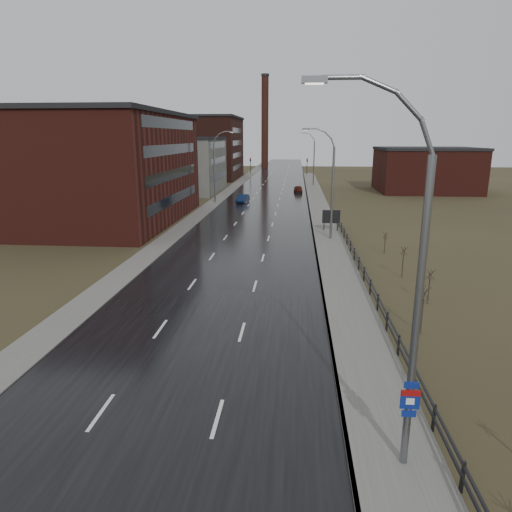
% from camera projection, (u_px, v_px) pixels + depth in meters
% --- Properties ---
extents(ground, '(320.00, 320.00, 0.00)m').
position_uv_depth(ground, '(120.00, 495.00, 13.78)').
color(ground, '#2D2819').
rests_on(ground, ground).
extents(road, '(14.00, 300.00, 0.06)m').
position_uv_depth(road, '(263.00, 205.00, 71.59)').
color(road, black).
rests_on(road, ground).
extents(sidewalk_right, '(3.20, 180.00, 0.18)m').
position_uv_depth(sidewalk_right, '(329.00, 241.00, 46.76)').
color(sidewalk_right, '#595651').
rests_on(sidewalk_right, ground).
extents(curb_right, '(0.16, 180.00, 0.18)m').
position_uv_depth(curb_right, '(314.00, 241.00, 46.88)').
color(curb_right, slate).
rests_on(curb_right, ground).
extents(sidewalk_left, '(2.40, 260.00, 0.12)m').
position_uv_depth(sidewalk_left, '(212.00, 205.00, 72.28)').
color(sidewalk_left, '#595651').
rests_on(sidewalk_left, ground).
extents(warehouse_near, '(22.44, 28.56, 13.50)m').
position_uv_depth(warehouse_near, '(88.00, 167.00, 57.20)').
color(warehouse_near, '#471914').
rests_on(warehouse_near, ground).
extents(warehouse_mid, '(16.32, 20.40, 10.50)m').
position_uv_depth(warehouse_mid, '(178.00, 164.00, 89.13)').
color(warehouse_mid, slate).
rests_on(warehouse_mid, ground).
extents(warehouse_far, '(26.52, 24.48, 15.50)m').
position_uv_depth(warehouse_far, '(188.00, 148.00, 117.83)').
color(warehouse_far, '#331611').
rests_on(warehouse_far, ground).
extents(building_right, '(18.36, 16.32, 8.50)m').
position_uv_depth(building_right, '(426.00, 170.00, 89.15)').
color(building_right, '#471914').
rests_on(building_right, ground).
extents(smokestack, '(2.70, 2.70, 30.70)m').
position_uv_depth(smokestack, '(265.00, 121.00, 154.90)').
color(smokestack, '#331611').
rests_on(smokestack, ground).
extents(streetlight_main, '(3.91, 0.29, 12.11)m').
position_uv_depth(streetlight_main, '(408.00, 291.00, 13.45)').
color(streetlight_main, slate).
rests_on(streetlight_main, ground).
extents(streetlight_right_mid, '(3.36, 0.28, 11.35)m').
position_uv_depth(streetlight_right_mid, '(330.00, 184.00, 46.27)').
color(streetlight_right_mid, slate).
rests_on(streetlight_right_mid, ground).
extents(streetlight_left, '(3.36, 0.28, 11.35)m').
position_uv_depth(streetlight_left, '(216.00, 167.00, 72.70)').
color(streetlight_left, slate).
rests_on(streetlight_left, ground).
extents(streetlight_right_far, '(3.36, 0.28, 11.35)m').
position_uv_depth(streetlight_right_far, '(313.00, 159.00, 98.31)').
color(streetlight_right_far, slate).
rests_on(streetlight_right_far, ground).
extents(guardrail, '(0.10, 53.05, 1.10)m').
position_uv_depth(guardrail, '(372.00, 288.00, 30.37)').
color(guardrail, black).
rests_on(guardrail, ground).
extents(shrub_c, '(0.64, 0.68, 2.73)m').
position_uv_depth(shrub_c, '(423.00, 309.00, 24.72)').
color(shrub_c, '#382D23').
rests_on(shrub_c, ground).
extents(shrub_d, '(0.55, 0.58, 2.30)m').
position_uv_depth(shrub_d, '(429.00, 286.00, 29.25)').
color(shrub_d, '#382D23').
rests_on(shrub_d, ground).
extents(shrub_e, '(0.58, 0.61, 2.45)m').
position_uv_depth(shrub_e, '(403.00, 261.00, 34.78)').
color(shrub_e, '#382D23').
rests_on(shrub_e, ground).
extents(shrub_f, '(0.48, 0.50, 1.99)m').
position_uv_depth(shrub_f, '(385.00, 242.00, 41.99)').
color(shrub_f, '#382D23').
rests_on(shrub_f, ground).
extents(billboard, '(1.99, 0.17, 2.54)m').
position_uv_depth(billboard, '(331.00, 217.00, 51.18)').
color(billboard, black).
rests_on(billboard, ground).
extents(traffic_light_left, '(0.58, 2.73, 5.30)m').
position_uv_depth(traffic_light_left, '(250.00, 158.00, 128.92)').
color(traffic_light_left, black).
rests_on(traffic_light_left, ground).
extents(traffic_light_right, '(0.58, 2.73, 5.30)m').
position_uv_depth(traffic_light_right, '(307.00, 158.00, 127.57)').
color(traffic_light_right, black).
rests_on(traffic_light_right, ground).
extents(car_near, '(1.94, 4.16, 1.32)m').
position_uv_depth(car_near, '(243.00, 199.00, 74.38)').
color(car_near, '#0C1A3D').
rests_on(car_near, ground).
extents(car_far, '(1.77, 4.03, 1.35)m').
position_uv_depth(car_far, '(298.00, 189.00, 88.19)').
color(car_far, '#44150B').
rests_on(car_far, ground).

